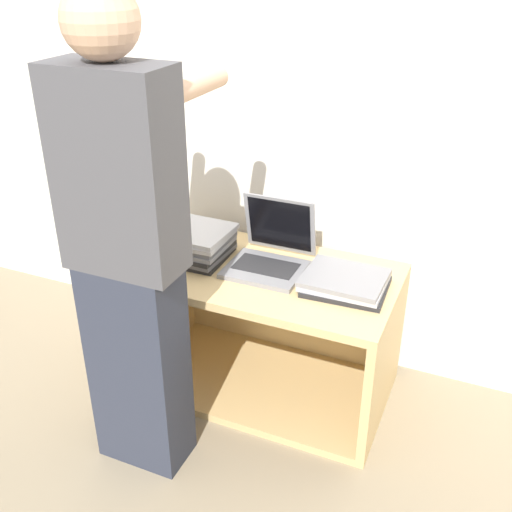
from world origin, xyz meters
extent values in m
plane|color=gray|center=(0.00, 0.00, 0.00)|extent=(12.00, 12.00, 0.00)
cube|color=silver|center=(0.00, 0.74, 1.20)|extent=(8.00, 0.05, 2.40)
cube|color=tan|center=(0.00, 0.32, 0.59)|extent=(1.12, 0.64, 0.04)
cube|color=tan|center=(0.00, 0.32, 0.02)|extent=(1.12, 0.64, 0.04)
cube|color=tan|center=(-0.54, 0.32, 0.30)|extent=(0.04, 0.64, 0.54)
cube|color=tan|center=(0.54, 0.32, 0.30)|extent=(0.04, 0.64, 0.54)
cube|color=tan|center=(0.00, 0.62, 0.30)|extent=(1.04, 0.04, 0.54)
cube|color=gray|center=(0.00, 0.32, 0.62)|extent=(0.32, 0.27, 0.02)
cube|color=#28282B|center=(0.00, 0.33, 0.63)|extent=(0.26, 0.15, 0.00)
cube|color=gray|center=(0.00, 0.48, 0.76)|extent=(0.32, 0.06, 0.27)
cube|color=black|center=(0.00, 0.48, 0.76)|extent=(0.28, 0.05, 0.23)
cube|color=#232326|center=(-0.36, 0.32, 0.62)|extent=(0.33, 0.28, 0.02)
cube|color=slate|center=(-0.35, 0.32, 0.64)|extent=(0.33, 0.28, 0.02)
cube|color=#232326|center=(-0.36, 0.31, 0.66)|extent=(0.33, 0.28, 0.02)
cube|color=gray|center=(-0.35, 0.31, 0.68)|extent=(0.33, 0.27, 0.02)
cube|color=slate|center=(-0.35, 0.32, 0.70)|extent=(0.32, 0.27, 0.02)
cube|color=#B7B7BC|center=(-0.35, 0.32, 0.71)|extent=(0.33, 0.28, 0.02)
cube|color=#B7B7BC|center=(-0.34, 0.32, 0.73)|extent=(0.33, 0.28, 0.02)
cube|color=#232326|center=(0.35, 0.32, 0.62)|extent=(0.33, 0.28, 0.02)
cube|color=#B7B7BC|center=(0.35, 0.32, 0.64)|extent=(0.32, 0.27, 0.02)
cube|color=gray|center=(0.34, 0.32, 0.66)|extent=(0.33, 0.28, 0.02)
cube|color=#2D3342|center=(-0.28, -0.24, 0.43)|extent=(0.34, 0.20, 0.86)
cube|color=#4C4C51|center=(-0.28, -0.24, 1.19)|extent=(0.40, 0.20, 0.68)
sphere|color=#DBAD89|center=(-0.28, -0.24, 1.65)|extent=(0.23, 0.23, 0.23)
cylinder|color=#DBAD89|center=(-0.44, 0.02, 1.43)|extent=(0.07, 0.32, 0.07)
cylinder|color=#DBAD89|center=(-0.12, 0.02, 1.43)|extent=(0.07, 0.32, 0.07)
cube|color=red|center=(-0.35, 0.25, 0.75)|extent=(0.06, 0.02, 0.01)
camera|label=1|loc=(0.85, -1.73, 1.84)|focal=42.00mm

